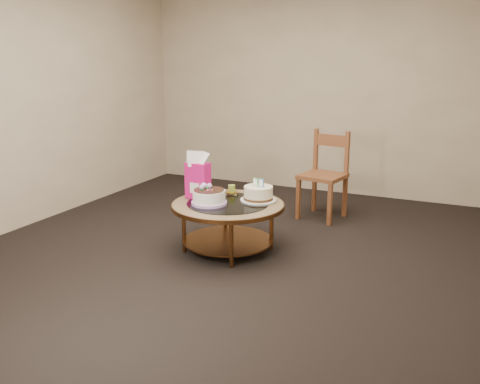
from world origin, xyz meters
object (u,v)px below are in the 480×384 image
at_px(decorated_cake, 209,198).
at_px(gift_bag, 198,176).
at_px(cream_cake, 258,194).
at_px(dining_chair, 324,174).
at_px(coffee_table, 228,211).

distance_m(decorated_cake, gift_bag, 0.27).
height_order(cream_cake, gift_bag, gift_bag).
bearing_deg(gift_bag, decorated_cake, -31.68).
xyz_separation_m(decorated_cake, cream_cake, (0.35, 0.29, 0.00)).
height_order(decorated_cake, gift_bag, gift_bag).
relative_size(cream_cake, dining_chair, 0.35).
distance_m(coffee_table, dining_chair, 1.47).
height_order(coffee_table, decorated_cake, decorated_cake).
bearing_deg(decorated_cake, gift_bag, 143.80).
xyz_separation_m(gift_bag, dining_chair, (0.81, 1.36, -0.19)).
bearing_deg(cream_cake, coffee_table, -130.80).
bearing_deg(gift_bag, coffee_table, 0.69).
distance_m(gift_bag, dining_chair, 1.59).
xyz_separation_m(coffee_table, decorated_cake, (-0.13, -0.11, 0.14)).
relative_size(coffee_table, gift_bag, 2.36).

